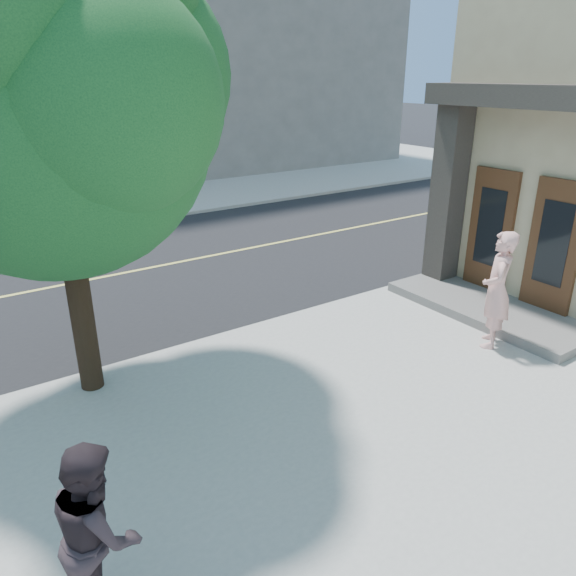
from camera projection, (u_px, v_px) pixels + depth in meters
sidewalk_ne at (188, 157)px, 31.33m from camera, size 29.00×25.00×0.12m
filler_ne at (184, 23)px, 29.36m from camera, size 18.00×16.00×14.00m
man_on_phone at (497, 290)px, 9.24m from camera, size 0.90×0.84×2.07m
pedestrian at (99, 532)px, 4.55m from camera, size 0.83×0.98×1.78m
street_tree at (55, 81)px, 6.78m from camera, size 5.12×4.66×6.80m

